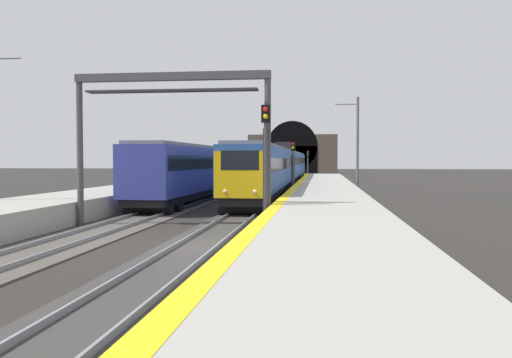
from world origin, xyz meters
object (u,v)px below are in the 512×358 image
(railway_signal_near, at_px, (266,157))
(railway_signal_far, at_px, (308,161))
(train_adjacent_platform, at_px, (237,166))
(catenary_mast_near, at_px, (357,145))
(railway_signal_mid, at_px, (293,164))
(train_main_approaching, at_px, (283,166))
(overhead_signal_gantry, at_px, (171,110))

(railway_signal_near, height_order, railway_signal_far, railway_signal_near)
(train_adjacent_platform, distance_m, catenary_mast_near, 17.17)
(train_adjacent_platform, height_order, railway_signal_mid, railway_signal_mid)
(railway_signal_near, bearing_deg, train_main_approaching, -177.00)
(train_main_approaching, distance_m, railway_signal_mid, 13.22)
(train_main_approaching, height_order, catenary_mast_near, catenary_mast_near)
(train_main_approaching, bearing_deg, train_adjacent_platform, -88.51)
(train_main_approaching, xyz_separation_m, railway_signal_mid, (-13.09, -1.79, 0.36))
(train_adjacent_platform, height_order, railway_signal_far, railway_signal_far)
(train_main_approaching, height_order, overhead_signal_gantry, overhead_signal_gantry)
(train_main_approaching, relative_size, railway_signal_mid, 13.30)
(train_adjacent_platform, bearing_deg, railway_signal_mid, -151.25)
(overhead_signal_gantry, bearing_deg, train_main_approaching, -4.21)
(catenary_mast_near, bearing_deg, railway_signal_mid, 98.84)
(train_adjacent_platform, height_order, overhead_signal_gantry, overhead_signal_gantry)
(train_adjacent_platform, bearing_deg, railway_signal_near, -167.56)
(railway_signal_near, xyz_separation_m, railway_signal_far, (68.35, -0.00, -0.31))
(railway_signal_near, height_order, overhead_signal_gantry, overhead_signal_gantry)
(train_main_approaching, relative_size, catenary_mast_near, 7.31)
(train_adjacent_platform, height_order, catenary_mast_near, catenary_mast_near)
(railway_signal_mid, xyz_separation_m, catenary_mast_near, (0.82, -5.25, 1.52))
(overhead_signal_gantry, bearing_deg, railway_signal_mid, -11.72)
(railway_signal_near, distance_m, overhead_signal_gantry, 4.79)
(railway_signal_mid, xyz_separation_m, overhead_signal_gantry, (-20.57, 4.27, 2.55))
(train_main_approaching, height_order, railway_signal_near, railway_signal_near)
(railway_signal_near, xyz_separation_m, catenary_mast_near, (21.97, -5.25, 1.08))
(railway_signal_mid, bearing_deg, railway_signal_far, -180.00)
(railway_signal_far, relative_size, catenary_mast_near, 0.56)
(train_adjacent_platform, relative_size, railway_signal_mid, 13.45)
(train_main_approaching, xyz_separation_m, overhead_signal_gantry, (-33.66, 2.48, 2.90))
(railway_signal_mid, distance_m, catenary_mast_near, 5.53)
(train_main_approaching, relative_size, railway_signal_near, 11.24)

